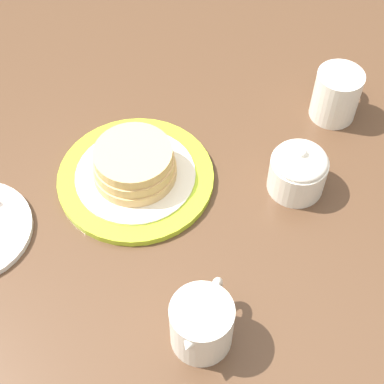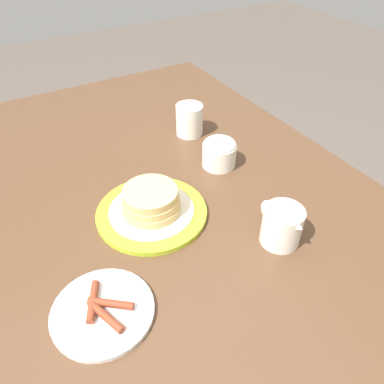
{
  "view_description": "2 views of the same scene",
  "coord_description": "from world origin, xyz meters",
  "px_view_note": "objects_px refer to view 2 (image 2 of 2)",
  "views": [
    {
      "loc": [
        -0.45,
        -0.28,
        1.52
      ],
      "look_at": [
        0.03,
        -0.08,
        0.81
      ],
      "focal_mm": 55.0,
      "sensor_mm": 36.0,
      "label": 1
    },
    {
      "loc": [
        -0.53,
        0.25,
        1.36
      ],
      "look_at": [
        0.03,
        -0.08,
        0.81
      ],
      "focal_mm": 35.0,
      "sensor_mm": 36.0,
      "label": 2
    }
  ],
  "objects_px": {
    "pancake_plate": "(151,206)",
    "coffee_mug": "(189,119)",
    "creamer_pitcher": "(282,225)",
    "side_plate_bacon": "(103,311)",
    "sugar_bowl": "(219,152)"
  },
  "relations": [
    {
      "from": "pancake_plate",
      "to": "coffee_mug",
      "type": "relative_size",
      "value": 2.26
    },
    {
      "from": "coffee_mug",
      "to": "creamer_pitcher",
      "type": "xyz_separation_m",
      "value": [
        -0.47,
        0.05,
        -0.0
      ]
    },
    {
      "from": "side_plate_bacon",
      "to": "sugar_bowl",
      "type": "distance_m",
      "value": 0.5
    },
    {
      "from": "sugar_bowl",
      "to": "creamer_pitcher",
      "type": "bearing_deg",
      "value": 171.88
    },
    {
      "from": "pancake_plate",
      "to": "side_plate_bacon",
      "type": "height_order",
      "value": "pancake_plate"
    },
    {
      "from": "pancake_plate",
      "to": "creamer_pitcher",
      "type": "relative_size",
      "value": 2.05
    },
    {
      "from": "pancake_plate",
      "to": "creamer_pitcher",
      "type": "distance_m",
      "value": 0.28
    },
    {
      "from": "sugar_bowl",
      "to": "coffee_mug",
      "type": "bearing_deg",
      "value": -4.2
    },
    {
      "from": "side_plate_bacon",
      "to": "sugar_bowl",
      "type": "xyz_separation_m",
      "value": [
        0.27,
        -0.42,
        0.03
      ]
    },
    {
      "from": "pancake_plate",
      "to": "creamer_pitcher",
      "type": "xyz_separation_m",
      "value": [
        -0.2,
        -0.19,
        0.02
      ]
    },
    {
      "from": "sugar_bowl",
      "to": "side_plate_bacon",
      "type": "bearing_deg",
      "value": 122.74
    },
    {
      "from": "side_plate_bacon",
      "to": "creamer_pitcher",
      "type": "bearing_deg",
      "value": -93.36
    },
    {
      "from": "sugar_bowl",
      "to": "pancake_plate",
      "type": "bearing_deg",
      "value": 109.9
    },
    {
      "from": "pancake_plate",
      "to": "sugar_bowl",
      "type": "height_order",
      "value": "sugar_bowl"
    },
    {
      "from": "side_plate_bacon",
      "to": "sugar_bowl",
      "type": "bearing_deg",
      "value": -57.26
    }
  ]
}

